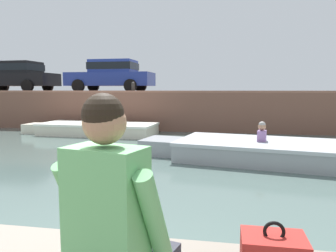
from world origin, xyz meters
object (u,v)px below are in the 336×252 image
object	(u,v)px
boat_moored_west_cream	(93,129)
motorboat_passing	(286,152)
car_left_inner_blue	(112,75)
bottle_drink	(91,246)
person_seated_right	(112,218)
mooring_bollard_mid	(133,87)
car_leftmost_black	(15,75)

from	to	relation	value
boat_moored_west_cream	motorboat_passing	bearing A→B (deg)	-30.02
car_left_inner_blue	bottle_drink	xyz separation A→B (m)	(4.85, -13.74, -1.60)
bottle_drink	person_seated_right	bearing A→B (deg)	-46.92
car_left_inner_blue	mooring_bollard_mid	bearing A→B (deg)	-48.95
motorboat_passing	mooring_bollard_mid	bearing A→B (deg)	134.80
boat_moored_west_cream	car_left_inner_blue	world-z (taller)	car_left_inner_blue
motorboat_passing	car_leftmost_black	xyz separation A→B (m)	(-12.24, 7.29, 2.22)
mooring_bollard_mid	car_leftmost_black	bearing A→B (deg)	164.74
car_leftmost_black	person_seated_right	bearing A→B (deg)	-53.62
boat_moored_west_cream	person_seated_right	distance (m)	11.45
car_left_inner_blue	person_seated_right	xyz separation A→B (m)	(5.06, -13.97, -1.33)
boat_moored_west_cream	bottle_drink	size ratio (longest dim) A/B	26.29
boat_moored_west_cream	person_seated_right	size ratio (longest dim) A/B	5.56
mooring_bollard_mid	bottle_drink	world-z (taller)	mooring_bollard_mid
car_leftmost_black	person_seated_right	size ratio (longest dim) A/B	4.59
boat_moored_west_cream	mooring_bollard_mid	distance (m)	2.59
person_seated_right	bottle_drink	distance (m)	0.42
person_seated_right	mooring_bollard_mid	bearing A→B (deg)	105.85
car_leftmost_black	car_left_inner_blue	bearing A→B (deg)	0.02
car_leftmost_black	mooring_bollard_mid	bearing A→B (deg)	-15.26
boat_moored_west_cream	bottle_drink	xyz separation A→B (m)	(4.37, -10.22, 0.64)
person_seated_right	motorboat_passing	bearing A→B (deg)	73.76
car_left_inner_blue	mooring_bollard_mid	size ratio (longest dim) A/B	9.33
car_leftmost_black	mooring_bollard_mid	world-z (taller)	car_leftmost_black
car_left_inner_blue	person_seated_right	world-z (taller)	car_left_inner_blue
motorboat_passing	bottle_drink	bearing A→B (deg)	-108.52
car_leftmost_black	bottle_drink	distance (m)	17.11
boat_moored_west_cream	person_seated_right	bearing A→B (deg)	-66.30
motorboat_passing	person_seated_right	distance (m)	7.01
car_left_inner_blue	person_seated_right	size ratio (longest dim) A/B	4.30
boat_moored_west_cream	mooring_bollard_mid	xyz separation A→B (m)	(1.15, 1.64, 1.63)
motorboat_passing	car_leftmost_black	distance (m)	14.41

